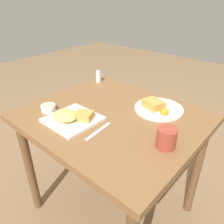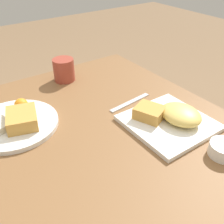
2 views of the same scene
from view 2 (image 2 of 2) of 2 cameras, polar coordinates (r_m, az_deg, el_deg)
dining_table at (r=0.85m, az=-2.44°, el=-8.45°), size 0.89×0.77×0.72m
plate_square_near at (r=0.81m, az=12.61°, el=-1.33°), size 0.24×0.24×0.06m
plate_oval_far at (r=0.83m, az=-20.39°, el=-1.95°), size 0.26×0.26×0.05m
sauce_ramekin at (r=0.74m, az=23.18°, el=-7.48°), size 0.08×0.08×0.03m
butter_knife at (r=0.90m, az=3.96°, el=2.09°), size 0.03×0.17×0.00m
coffee_mug at (r=1.05m, az=-10.43°, el=9.02°), size 0.08×0.08×0.09m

